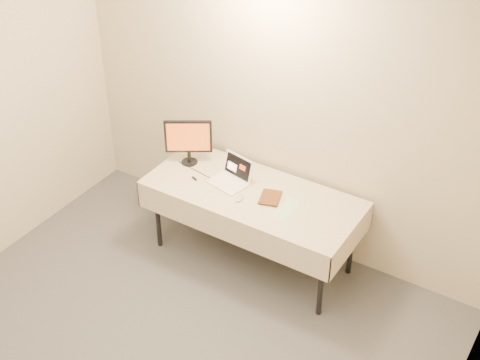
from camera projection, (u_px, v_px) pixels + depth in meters
The scene contains 9 objects.
back_wall at pixel (281, 107), 5.62m from camera, with size 4.00×0.10×2.70m, color beige.
table at pixel (253, 198), 5.68m from camera, with size 1.86×0.81×0.74m.
laptop at pixel (232, 176), 5.75m from camera, with size 0.37×0.34×0.22m.
monitor at pixel (188, 139), 5.88m from camera, with size 0.37×0.25×0.43m.
book at pixel (261, 186), 5.53m from camera, with size 0.16×0.02×0.22m, color brown.
alarm_clock at pixel (236, 164), 5.96m from camera, with size 0.13×0.07×0.05m.
clicker at pixel (240, 198), 5.56m from camera, with size 0.05×0.10×0.03m, color #BABABC.
paper_form at pixel (287, 209), 5.46m from camera, with size 0.11×0.28×0.00m, color #AEDBB1.
usb_dongle at pixel (194, 179), 5.81m from camera, with size 0.06×0.02×0.01m, color black.
Camera 1 is at (2.34, -1.90, 4.04)m, focal length 50.00 mm.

